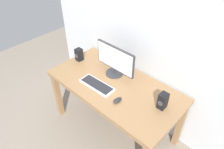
# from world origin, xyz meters

# --- Properties ---
(ground_plane) EXTENTS (6.00, 6.00, 0.00)m
(ground_plane) POSITION_xyz_m (0.00, 0.00, 0.00)
(ground_plane) COLOR gray
(wall_back) EXTENTS (2.91, 0.04, 3.00)m
(wall_back) POSITION_xyz_m (0.00, 0.43, 1.50)
(wall_back) COLOR silver
(wall_back) RESTS_ON ground_plane
(desk) EXTENTS (1.54, 0.78, 0.76)m
(desk) POSITION_xyz_m (0.00, 0.00, 0.67)
(desk) COLOR #936D47
(desk) RESTS_ON ground_plane
(monitor) EXTENTS (0.54, 0.21, 0.36)m
(monitor) POSITION_xyz_m (-0.13, 0.15, 0.94)
(monitor) COLOR #333338
(monitor) RESTS_ON desk
(keyboard_primary) EXTENTS (0.42, 0.17, 0.03)m
(keyboard_primary) POSITION_xyz_m (-0.12, -0.16, 0.77)
(keyboard_primary) COLOR silver
(keyboard_primary) RESTS_ON desk
(mouse) EXTENTS (0.07, 0.11, 0.04)m
(mouse) POSITION_xyz_m (0.21, -0.18, 0.78)
(mouse) COLOR #232328
(mouse) RESTS_ON desk
(speaker_right) EXTENTS (0.08, 0.09, 0.17)m
(speaker_right) POSITION_xyz_m (0.57, 0.07, 0.84)
(speaker_right) COLOR black
(speaker_right) RESTS_ON desk
(speaker_left) EXTENTS (0.08, 0.08, 0.16)m
(speaker_left) POSITION_xyz_m (-0.66, 0.04, 0.84)
(speaker_left) COLOR black
(speaker_left) RESTS_ON desk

